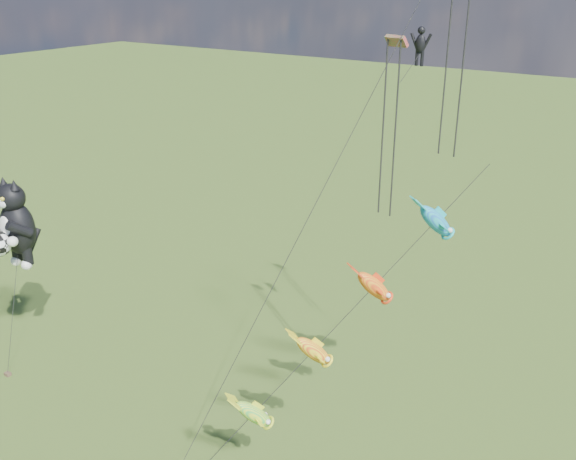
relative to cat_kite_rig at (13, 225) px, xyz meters
The scene contains 3 objects.
cat_kite_rig is the anchor object (origin of this frame).
fish_windsock_rig 22.51m from the cat_kite_rig, ahead, with size 10.21×12.42×15.86m.
parafoil_rig 26.56m from the cat_kite_rig, 14.31° to the left, with size 7.94×16.23×26.89m.
Camera 1 is at (32.80, -17.47, 24.10)m, focal length 40.00 mm.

